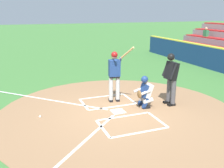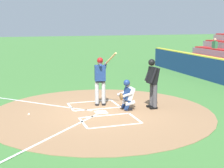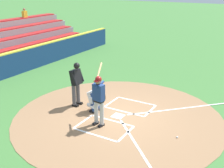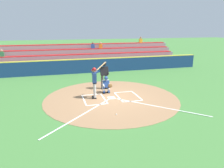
{
  "view_description": "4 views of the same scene",
  "coord_description": "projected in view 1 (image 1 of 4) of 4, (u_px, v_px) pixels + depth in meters",
  "views": [
    {
      "loc": [
        -7.36,
        3.04,
        3.26
      ],
      "look_at": [
        0.05,
        0.19,
        0.97
      ],
      "focal_mm": 40.95,
      "sensor_mm": 36.0,
      "label": 1
    },
    {
      "loc": [
        -11.0,
        3.15,
        3.24
      ],
      "look_at": [
        0.0,
        -0.41,
        1.02
      ],
      "focal_mm": 52.98,
      "sensor_mm": 36.0,
      "label": 2
    },
    {
      "loc": [
        8.63,
        4.77,
        4.94
      ],
      "look_at": [
        -0.42,
        -0.51,
        1.1
      ],
      "focal_mm": 45.47,
      "sensor_mm": 36.0,
      "label": 3
    },
    {
      "loc": [
        3.12,
        11.43,
        4.16
      ],
      "look_at": [
        -0.01,
        0.12,
        0.91
      ],
      "focal_mm": 33.31,
      "sensor_mm": 36.0,
      "label": 4
    }
  ],
  "objects": [
    {
      "name": "catcher",
      "position": [
        145.0,
        91.0,
        8.79
      ],
      "size": [
        0.59,
        0.61,
        1.13
      ],
      "color": "black",
      "rests_on": "ground"
    },
    {
      "name": "baseball",
      "position": [
        40.0,
        117.0,
        8.06
      ],
      "size": [
        0.07,
        0.07,
        0.07
      ],
      "primitive_type": "sphere",
      "color": "white",
      "rests_on": "ground"
    },
    {
      "name": "ground_plane",
      "position": [
        118.0,
        112.0,
        8.55
      ],
      "size": [
        120.0,
        120.0,
        0.0
      ],
      "primitive_type": "plane",
      "color": "#427A38"
    },
    {
      "name": "dirt_circle",
      "position": [
        118.0,
        112.0,
        8.55
      ],
      "size": [
        8.0,
        8.0,
        0.01
      ],
      "primitive_type": "cylinder",
      "color": "#99704C",
      "rests_on": "ground"
    },
    {
      "name": "home_plate_and_chalk",
      "position": [
        93.0,
        115.0,
        8.24
      ],
      "size": [
        7.93,
        4.91,
        0.01
      ],
      "color": "white",
      "rests_on": "dirt_circle"
    },
    {
      "name": "plate_umpire",
      "position": [
        171.0,
        76.0,
        8.9
      ],
      "size": [
        0.58,
        0.41,
        1.86
      ],
      "color": "#4C4C51",
      "rests_on": "ground"
    },
    {
      "name": "batter",
      "position": [
        115.0,
        73.0,
        9.19
      ],
      "size": [
        1.0,
        0.62,
        2.13
      ],
      "color": "#BCBCBC",
      "rests_on": "ground"
    }
  ]
}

